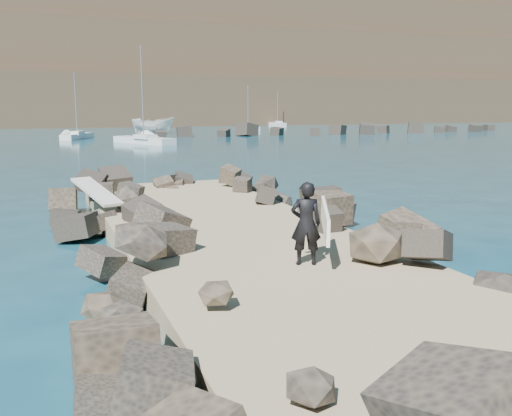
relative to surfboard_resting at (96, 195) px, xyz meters
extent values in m
plane|color=#0F384C|center=(3.06, -5.43, -1.04)|extent=(800.00, 800.00, 0.00)
cube|color=#8C7759|center=(3.06, -7.43, -0.74)|extent=(6.00, 26.00, 0.60)
cube|color=black|center=(0.16, -6.93, -0.54)|extent=(2.60, 22.00, 1.00)
cube|color=black|center=(5.96, -6.93, -0.54)|extent=(2.60, 22.00, 1.00)
cube|color=black|center=(38.06, 49.57, -0.44)|extent=(52.00, 4.00, 1.20)
cube|color=#2D4919|center=(13.06, 154.57, 14.96)|extent=(360.00, 140.00, 32.00)
cube|color=beige|center=(0.00, 0.00, 0.00)|extent=(1.45, 2.76, 0.09)
imported|color=silver|center=(13.54, 60.92, 0.10)|extent=(6.31, 4.20, 2.28)
imported|color=black|center=(3.42, -8.38, 0.43)|extent=(0.74, 0.60, 1.75)
cube|color=white|center=(3.87, -8.38, 0.48)|extent=(0.96, 2.01, 0.68)
cylinder|color=silver|center=(121.98, 137.75, 34.32)|extent=(7.69, 7.69, 6.73)
cube|color=silver|center=(8.65, 40.62, -0.79)|extent=(5.33, 8.37, 0.80)
cylinder|color=gray|center=(8.65, 40.62, 4.18)|extent=(0.12, 0.12, 9.25)
cube|color=silver|center=(8.65, 39.71, -0.29)|extent=(2.24, 2.71, 0.44)
cube|color=silver|center=(2.77, 51.11, -0.79)|extent=(4.24, 6.26, 0.80)
cylinder|color=gray|center=(2.77, 51.11, 3.05)|extent=(0.12, 0.12, 6.99)
cube|color=silver|center=(2.77, 50.43, -0.29)|extent=(1.74, 2.05, 0.44)
cube|color=silver|center=(41.26, 81.88, -0.79)|extent=(1.47, 5.40, 0.80)
cylinder|color=gray|center=(41.26, 81.88, 2.49)|extent=(0.12, 0.12, 5.88)
cube|color=silver|center=(41.26, 81.24, -0.29)|extent=(0.94, 1.54, 0.44)
cube|color=silver|center=(29.58, 66.33, -0.79)|extent=(2.02, 5.86, 0.80)
cylinder|color=gray|center=(29.58, 66.33, 2.71)|extent=(0.12, 0.12, 6.31)
cube|color=silver|center=(29.58, 65.64, -0.29)|extent=(1.12, 1.72, 0.44)
cube|color=white|center=(73.06, 154.57, 32.46)|extent=(6.00, 6.00, 3.00)
cube|color=white|center=(93.06, 134.57, 33.46)|extent=(5.00, 5.00, 5.00)
camera|label=1|loc=(-1.69, -18.82, 2.85)|focal=40.00mm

